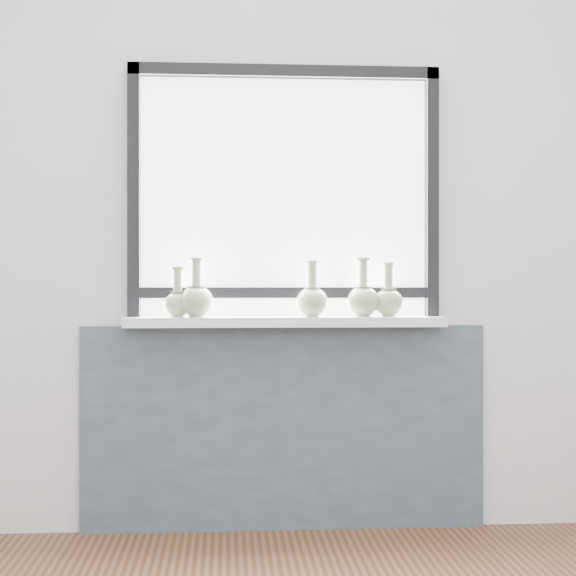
{
  "coord_description": "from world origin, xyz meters",
  "views": [
    {
      "loc": [
        -0.24,
        -1.92,
        1.03
      ],
      "look_at": [
        0.0,
        1.55,
        1.02
      ],
      "focal_mm": 55.0,
      "sensor_mm": 36.0,
      "label": 1
    }
  ],
  "objects": [
    {
      "name": "window",
      "position": [
        0.0,
        1.77,
        1.44
      ],
      "size": [
        1.3,
        0.06,
        1.05
      ],
      "color": "black",
      "rests_on": "windowsill"
    },
    {
      "name": "vase_e",
      "position": [
        0.43,
        1.72,
        0.97
      ],
      "size": [
        0.13,
        0.13,
        0.23
      ],
      "rotation": [
        0.0,
        0.0,
        0.36
      ],
      "color": "#9EAF86",
      "rests_on": "windowsill"
    },
    {
      "name": "vase_d",
      "position": [
        0.33,
        1.71,
        0.98
      ],
      "size": [
        0.14,
        0.14,
        0.25
      ],
      "rotation": [
        0.0,
        0.0,
        0.02
      ],
      "color": "#9EAF86",
      "rests_on": "windowsill"
    },
    {
      "name": "windowsill",
      "position": [
        0.0,
        1.71,
        0.88
      ],
      "size": [
        1.32,
        0.18,
        0.04
      ],
      "primitive_type": "cube",
      "color": "white",
      "rests_on": "apron_panel"
    },
    {
      "name": "vase_a",
      "position": [
        -0.44,
        1.72,
        0.97
      ],
      "size": [
        0.11,
        0.11,
        0.21
      ],
      "rotation": [
        0.0,
        0.0,
        0.2
      ],
      "color": "#9EAF86",
      "rests_on": "windowsill"
    },
    {
      "name": "vase_b",
      "position": [
        -0.36,
        1.7,
        0.98
      ],
      "size": [
        0.14,
        0.14,
        0.24
      ],
      "rotation": [
        0.0,
        0.0,
        -0.19
      ],
      "color": "#9EAF86",
      "rests_on": "windowsill"
    },
    {
      "name": "vase_c",
      "position": [
        0.11,
        1.7,
        0.97
      ],
      "size": [
        0.13,
        0.13,
        0.23
      ],
      "rotation": [
        0.0,
        0.0,
        -0.22
      ],
      "color": "#9EAF86",
      "rests_on": "windowsill"
    },
    {
      "name": "apron_panel",
      "position": [
        0.0,
        1.78,
        0.43
      ],
      "size": [
        1.7,
        0.03,
        0.86
      ],
      "primitive_type": "cube",
      "color": "#485A65",
      "rests_on": "ground"
    },
    {
      "name": "back_wall",
      "position": [
        0.0,
        1.81,
        1.3
      ],
      "size": [
        3.6,
        0.02,
        2.6
      ],
      "primitive_type": "cube",
      "color": "silver",
      "rests_on": "ground"
    }
  ]
}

